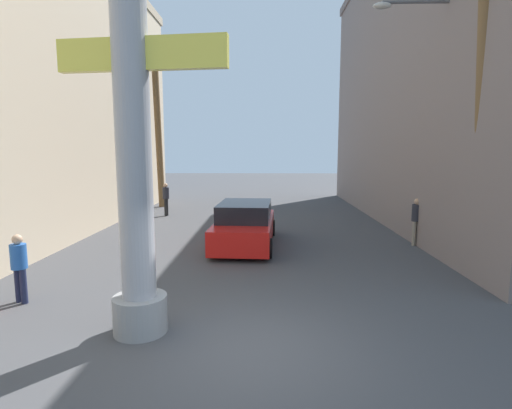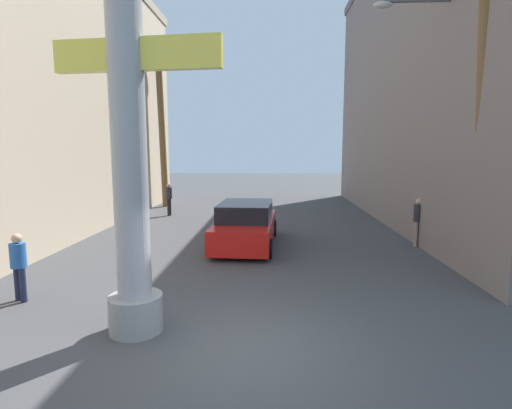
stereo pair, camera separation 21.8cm
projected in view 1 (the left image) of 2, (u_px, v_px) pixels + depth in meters
The scene contains 10 objects.
ground_plane at pixel (258, 233), 16.70m from camera, with size 88.66×88.66×0.00m, color #424244.
building_right at pixel (476, 78), 18.72m from camera, with size 9.03×22.31×13.59m.
neon_sign_pole at pixel (130, 47), 6.86m from camera, with size 3.42×1.00×10.19m.
street_lamp at pixel (441, 106), 12.25m from camera, with size 2.68×0.28×7.95m.
car_lead at pixel (245, 225), 14.37m from camera, with size 2.25×4.94×1.56m.
palm_tree_near_right at pixel (487, 73), 10.09m from camera, with size 2.56×2.74×9.33m.
palm_tree_far_left at pixel (158, 113), 23.54m from camera, with size 2.93×2.88×9.44m.
pedestrian_far_left at pixel (166, 197), 20.85m from camera, with size 0.36×0.36×1.72m.
pedestrian_mid_right at pixel (416, 218), 14.34m from camera, with size 0.48×0.48×1.71m.
pedestrian_curb_left at pixel (19, 263), 8.87m from camera, with size 0.45×0.45×1.57m.
Camera 1 is at (0.32, -6.39, 3.40)m, focal length 28.00 mm.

